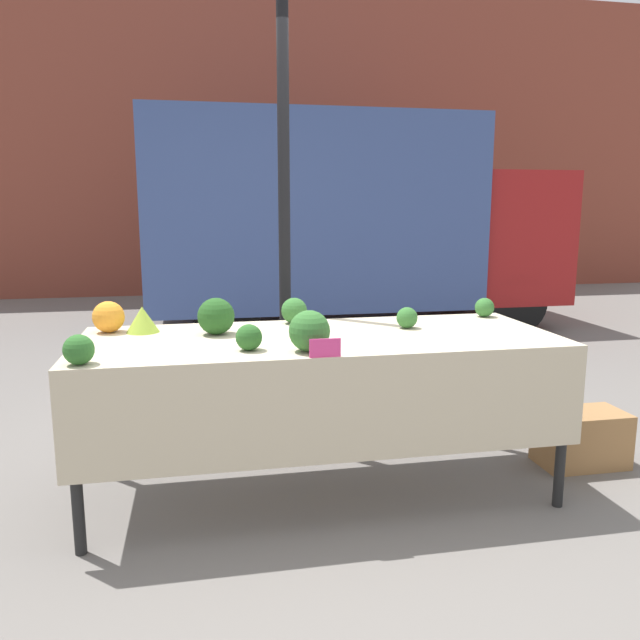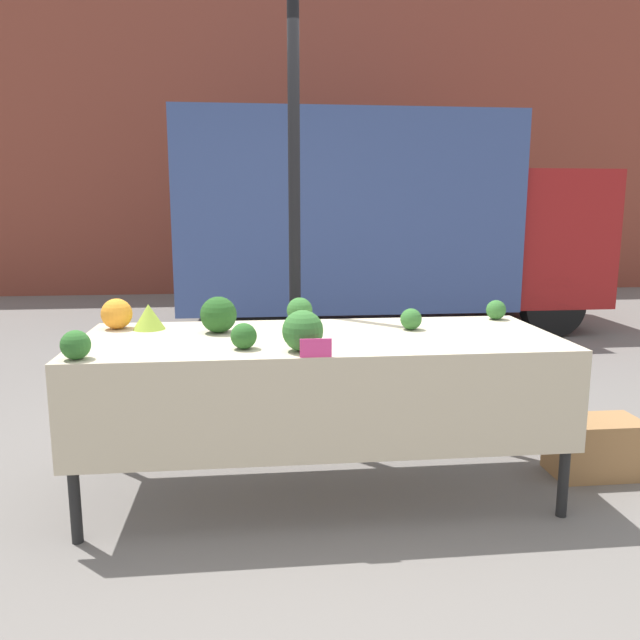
% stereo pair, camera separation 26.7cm
% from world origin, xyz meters
% --- Properties ---
extents(ground_plane, '(40.00, 40.00, 0.00)m').
position_xyz_m(ground_plane, '(0.00, 0.00, 0.00)').
color(ground_plane, slate).
extents(building_facade, '(16.00, 0.60, 5.03)m').
position_xyz_m(building_facade, '(0.00, 7.95, 2.52)').
color(building_facade, brown).
rests_on(building_facade, ground_plane).
extents(tent_pole, '(0.07, 0.07, 2.66)m').
position_xyz_m(tent_pole, '(-0.08, 0.70, 1.33)').
color(tent_pole, black).
rests_on(tent_pole, ground_plane).
extents(parked_truck, '(4.89, 2.11, 2.47)m').
position_xyz_m(parked_truck, '(1.14, 4.49, 1.32)').
color(parked_truck, '#384C84').
rests_on(parked_truck, ground_plane).
extents(market_table, '(2.36, 0.92, 0.83)m').
position_xyz_m(market_table, '(0.00, -0.07, 0.74)').
color(market_table, beige).
rests_on(market_table, ground_plane).
extents(orange_cauliflower, '(0.16, 0.16, 0.16)m').
position_xyz_m(orange_cauliflower, '(-1.05, 0.29, 0.91)').
color(orange_cauliflower, orange).
rests_on(orange_cauliflower, market_table).
extents(romanesco_head, '(0.17, 0.17, 0.13)m').
position_xyz_m(romanesco_head, '(-0.88, 0.26, 0.89)').
color(romanesco_head, '#93B238').
rests_on(romanesco_head, market_table).
extents(broccoli_head_0, '(0.19, 0.19, 0.19)m').
position_xyz_m(broccoli_head_0, '(-0.51, 0.13, 0.92)').
color(broccoli_head_0, '#23511E').
rests_on(broccoli_head_0, market_table).
extents(broccoli_head_1, '(0.12, 0.12, 0.12)m').
position_xyz_m(broccoli_head_1, '(-0.38, -0.26, 0.89)').
color(broccoli_head_1, '#285B23').
rests_on(broccoli_head_1, market_table).
extents(broccoli_head_2, '(0.13, 0.13, 0.13)m').
position_xyz_m(broccoli_head_2, '(-1.08, -0.38, 0.89)').
color(broccoli_head_2, '#2D6628').
rests_on(broccoli_head_2, market_table).
extents(broccoli_head_3, '(0.11, 0.11, 0.11)m').
position_xyz_m(broccoli_head_3, '(1.05, 0.35, 0.88)').
color(broccoli_head_3, '#336B2D').
rests_on(broccoli_head_3, market_table).
extents(broccoli_head_4, '(0.14, 0.14, 0.14)m').
position_xyz_m(broccoli_head_4, '(-0.08, 0.35, 0.90)').
color(broccoli_head_4, '#336B2D').
rests_on(broccoli_head_4, market_table).
extents(broccoli_head_5, '(0.11, 0.11, 0.11)m').
position_xyz_m(broccoli_head_5, '(0.49, 0.10, 0.88)').
color(broccoli_head_5, '#336B2D').
rests_on(broccoli_head_5, market_table).
extents(broccoli_head_6, '(0.19, 0.19, 0.19)m').
position_xyz_m(broccoli_head_6, '(-0.11, -0.33, 0.92)').
color(broccoli_head_6, '#336B2D').
rests_on(broccoli_head_6, market_table).
extents(price_sign, '(0.14, 0.01, 0.08)m').
position_xyz_m(price_sign, '(-0.07, -0.45, 0.87)').
color(price_sign, '#E53D84').
rests_on(price_sign, market_table).
extents(produce_crate, '(0.48, 0.29, 0.31)m').
position_xyz_m(produce_crate, '(1.53, 0.03, 0.16)').
color(produce_crate, '#9E7042').
rests_on(produce_crate, ground_plane).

